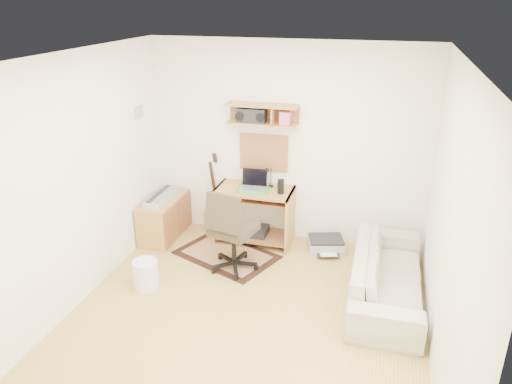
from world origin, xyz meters
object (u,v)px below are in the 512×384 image
(desk, at_px, (254,215))
(printer, at_px, (326,244))
(sofa, at_px, (388,267))
(cabinet, at_px, (164,217))
(task_chair, at_px, (234,229))

(desk, distance_m, printer, 1.01)
(printer, relative_size, sofa, 0.24)
(cabinet, xyz_separation_m, sofa, (2.96, -0.69, 0.09))
(desk, xyz_separation_m, sofa, (1.74, -0.87, -0.01))
(desk, distance_m, cabinet, 1.24)
(cabinet, bearing_deg, task_chair, -25.95)
(sofa, bearing_deg, printer, 42.12)
(cabinet, relative_size, sofa, 0.48)
(printer, distance_m, sofa, 1.19)
(desk, bearing_deg, printer, -0.60)
(cabinet, height_order, printer, cabinet)
(desk, height_order, cabinet, desk)
(cabinet, bearing_deg, desk, 8.16)
(task_chair, height_order, cabinet, task_chair)
(task_chair, bearing_deg, desk, 99.98)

